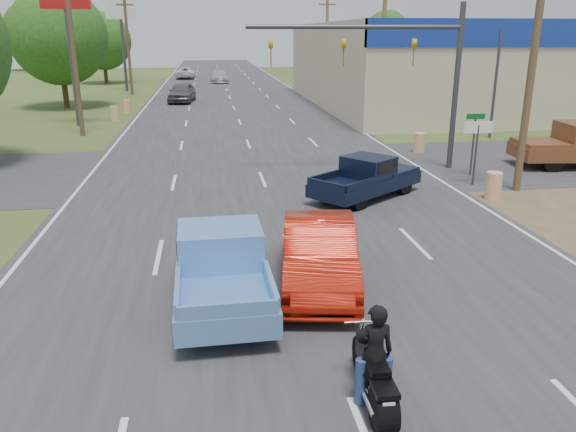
{
  "coord_description": "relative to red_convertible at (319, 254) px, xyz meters",
  "views": [
    {
      "loc": [
        -2.11,
        -6.38,
        5.71
      ],
      "look_at": [
        -0.2,
        7.1,
        1.3
      ],
      "focal_mm": 35.0,
      "sensor_mm": 36.0,
      "label": 1
    }
  ],
  "objects": [
    {
      "name": "main_road",
      "position": [
        -0.34,
        34.31,
        -0.77
      ],
      "size": [
        15.0,
        180.0,
        0.02
      ],
      "primitive_type": "cube",
      "color": "#2D2D30",
      "rests_on": "ground"
    },
    {
      "name": "cross_road",
      "position": [
        -0.34,
        12.31,
        -0.77
      ],
      "size": [
        120.0,
        10.0,
        0.02
      ],
      "primitive_type": "cube",
      "color": "#2D2D30",
      "rests_on": "ground"
    },
    {
      "name": "utility_pole_1",
      "position": [
        9.16,
        7.31,
        4.53
      ],
      "size": [
        2.0,
        0.28,
        10.0
      ],
      "color": "#4C3823",
      "rests_on": "ground"
    },
    {
      "name": "utility_pole_2",
      "position": [
        9.16,
        25.31,
        4.53
      ],
      "size": [
        2.0,
        0.28,
        10.0
      ],
      "color": "#4C3823",
      "rests_on": "ground"
    },
    {
      "name": "utility_pole_3",
      "position": [
        9.16,
        43.31,
        4.53
      ],
      "size": [
        2.0,
        0.28,
        10.0
      ],
      "color": "#4C3823",
      "rests_on": "ground"
    },
    {
      "name": "utility_pole_5",
      "position": [
        -9.84,
        22.31,
        4.53
      ],
      "size": [
        2.0,
        0.28,
        10.0
      ],
      "color": "#4C3823",
      "rests_on": "ground"
    },
    {
      "name": "utility_pole_6",
      "position": [
        -9.84,
        46.31,
        4.53
      ],
      "size": [
        2.0,
        0.28,
        10.0
      ],
      "color": "#4C3823",
      "rests_on": "ground"
    },
    {
      "name": "tree_1",
      "position": [
        -13.84,
        36.31,
        4.79
      ],
      "size": [
        7.56,
        7.56,
        9.36
      ],
      "color": "#422D19",
      "rests_on": "ground"
    },
    {
      "name": "tree_2",
      "position": [
        -14.54,
        60.31,
        4.17
      ],
      "size": [
        6.72,
        6.72,
        8.32
      ],
      "color": "#422D19",
      "rests_on": "ground"
    },
    {
      "name": "tree_5",
      "position": [
        29.66,
        89.31,
        5.1
      ],
      "size": [
        7.98,
        7.98,
        9.88
      ],
      "color": "#422D19",
      "rests_on": "ground"
    },
    {
      "name": "tree_6",
      "position": [
        -30.34,
        89.31,
        5.72
      ],
      "size": [
        8.82,
        8.82,
        10.92
      ],
      "color": "#422D19",
      "rests_on": "ground"
    },
    {
      "name": "barrel_0",
      "position": [
        7.66,
        6.31,
        -0.28
      ],
      "size": [
        0.56,
        0.56,
        1.0
      ],
      "primitive_type": "cylinder",
      "color": "orange",
      "rests_on": "ground"
    },
    {
      "name": "barrel_1",
      "position": [
        8.06,
        14.81,
        -0.28
      ],
      "size": [
        0.56,
        0.56,
        1.0
      ],
      "primitive_type": "cylinder",
      "color": "orange",
      "rests_on": "ground"
    },
    {
      "name": "barrel_2",
      "position": [
        -8.84,
        28.31,
        -0.28
      ],
      "size": [
        0.56,
        0.56,
        1.0
      ],
      "primitive_type": "cylinder",
      "color": "orange",
      "rests_on": "ground"
    },
    {
      "name": "barrel_3",
      "position": [
        -8.54,
        32.31,
        -0.28
      ],
      "size": [
        0.56,
        0.56,
        1.0
      ],
      "primitive_type": "cylinder",
      "color": "orange",
      "rests_on": "ground"
    },
    {
      "name": "pole_sign_left_near",
      "position": [
        -10.84,
        26.31,
        6.39
      ],
      "size": [
        3.0,
        0.35,
        9.2
      ],
      "color": "#3F3F44",
      "rests_on": "ground"
    },
    {
      "name": "pole_sign_left_far",
      "position": [
        -10.84,
        50.31,
        6.39
      ],
      "size": [
        3.0,
        0.35,
        9.2
      ],
      "color": "#3F3F44",
      "rests_on": "ground"
    },
    {
      "name": "lane_sign",
      "position": [
        7.86,
        8.31,
        1.12
      ],
      "size": [
        1.2,
        0.08,
        2.52
      ],
      "color": "#3F3F44",
      "rests_on": "ground"
    },
    {
      "name": "street_name_sign",
      "position": [
        8.46,
        9.81,
        0.83
      ],
      "size": [
        0.8,
        0.08,
        2.61
      ],
      "color": "#3F3F44",
      "rests_on": "ground"
    },
    {
      "name": "signal_mast",
      "position": [
        5.48,
        11.31,
        4.02
      ],
      "size": [
        9.12,
        0.4,
        7.0
      ],
      "color": "#3F3F44",
      "rests_on": "ground"
    },
    {
      "name": "red_convertible",
      "position": [
        0.0,
        0.0,
        0.0
      ],
      "size": [
        2.38,
        4.95,
        1.57
      ],
      "primitive_type": "imported",
      "rotation": [
        0.0,
        0.0,
        -0.16
      ],
      "color": "#A01507",
      "rests_on": "ground"
    },
    {
      "name": "motorcycle",
      "position": [
        -0.01,
        -4.66,
        -0.29
      ],
      "size": [
        0.67,
        2.19,
        1.11
      ],
      "rotation": [
        0.0,
        0.0,
        -0.02
      ],
      "color": "black",
      "rests_on": "ground"
    },
    {
      "name": "rider",
      "position": [
        -0.01,
        -4.6,
        0.05
      ],
      "size": [
        0.62,
        0.41,
        1.67
      ],
      "primitive_type": "imported",
      "rotation": [
        0.0,
        0.0,
        3.12
      ],
      "color": "black",
      "rests_on": "ground"
    },
    {
      "name": "blue_pickup",
      "position": [
        -2.31,
        -0.35,
        0.08
      ],
      "size": [
        2.09,
        5.18,
        1.7
      ],
      "rotation": [
        0.0,
        0.0,
        0.02
      ],
      "color": "black",
      "rests_on": "ground"
    },
    {
      "name": "navy_pickup",
      "position": [
        3.23,
        7.19,
        -0.01
      ],
      "size": [
        4.73,
        4.22,
        1.53
      ],
      "rotation": [
        0.0,
        0.0,
        -0.91
      ],
      "color": "black",
      "rests_on": "ground"
    },
    {
      "name": "distant_car_grey",
      "position": [
        -4.65,
        38.94,
        0.07
      ],
      "size": [
        2.59,
        5.19,
        1.7
      ],
      "primitive_type": "imported",
      "rotation": [
        0.0,
        0.0,
        -0.12
      ],
      "color": "#4E4D52",
      "rests_on": "ground"
    },
    {
      "name": "distant_car_silver",
      "position": [
        -0.84,
        59.83,
        -0.03
      ],
      "size": [
        2.21,
        5.24,
        1.51
      ],
      "primitive_type": "imported",
      "rotation": [
        0.0,
        0.0,
        0.02
      ],
      "color": "#BAB9BF",
      "rests_on": "ground"
    },
    {
      "name": "distant_car_white",
      "position": [
        -5.2,
        67.05,
        -0.03
      ],
      "size": [
        2.58,
        5.43,
        1.5
      ],
      "primitive_type": "imported",
      "rotation": [
        0.0,
        0.0,
        3.13
      ],
      "color": "silver",
      "rests_on": "ground"
    }
  ]
}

